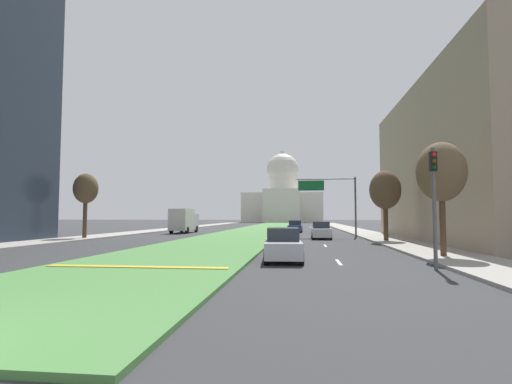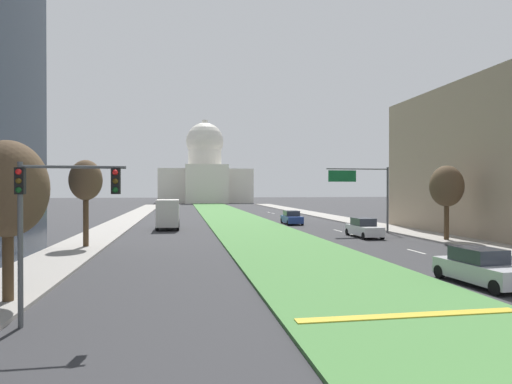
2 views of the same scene
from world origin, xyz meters
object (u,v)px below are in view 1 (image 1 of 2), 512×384
(street_tree_left_mid, at_px, (86,190))
(traffic_light_near_right, at_px, (434,191))
(box_truck_delivery, at_px, (184,220))
(sedan_midblock, at_px, (321,231))
(sedan_distant, at_px, (295,227))
(overhead_guide_sign, at_px, (332,194))
(capitol_building, at_px, (283,198))
(street_tree_right_mid, at_px, (385,191))
(sedan_lead_stopped, at_px, (283,245))
(street_tree_right_near, at_px, (441,173))

(street_tree_left_mid, bearing_deg, traffic_light_near_right, -34.75)
(traffic_light_near_right, height_order, box_truck_delivery, traffic_light_near_right)
(sedan_midblock, height_order, sedan_distant, sedan_midblock)
(overhead_guide_sign, bearing_deg, capitol_building, 95.81)
(street_tree_right_mid, height_order, sedan_lead_stopped, street_tree_right_mid)
(capitol_building, bearing_deg, overhead_guide_sign, -84.19)
(street_tree_right_near, bearing_deg, traffic_light_near_right, -112.53)
(sedan_lead_stopped, height_order, sedan_distant, sedan_lead_stopped)
(sedan_midblock, bearing_deg, street_tree_right_near, -72.15)
(capitol_building, relative_size, sedan_lead_stopped, 6.30)
(overhead_guide_sign, xyz_separation_m, sedan_distant, (-4.24, 12.04, -3.90))
(street_tree_right_mid, distance_m, sedan_midblock, 7.79)
(traffic_light_near_right, height_order, sedan_lead_stopped, traffic_light_near_right)
(street_tree_right_near, xyz_separation_m, street_tree_left_mid, (-28.74, 13.89, 0.26))
(sedan_distant, bearing_deg, capitol_building, 93.86)
(overhead_guide_sign, relative_size, street_tree_left_mid, 1.00)
(street_tree_left_mid, bearing_deg, sedan_lead_stopped, -38.12)
(street_tree_left_mid, xyz_separation_m, sedan_lead_stopped, (20.23, -15.87, -4.10))
(sedan_distant, bearing_deg, sedan_lead_stopped, -90.15)
(street_tree_right_mid, height_order, sedan_distant, street_tree_right_mid)
(traffic_light_near_right, distance_m, sedan_midblock, 22.54)
(traffic_light_near_right, bearing_deg, sedan_distant, 99.84)
(traffic_light_near_right, relative_size, sedan_lead_stopped, 1.14)
(street_tree_right_mid, bearing_deg, overhead_guide_sign, 118.80)
(street_tree_left_mid, xyz_separation_m, sedan_midblock, (23.13, 3.51, -4.08))
(overhead_guide_sign, height_order, street_tree_left_mid, overhead_guide_sign)
(sedan_distant, distance_m, box_truck_delivery, 15.42)
(traffic_light_near_right, distance_m, street_tree_right_mid, 18.07)
(sedan_lead_stopped, relative_size, sedan_midblock, 0.98)
(overhead_guide_sign, xyz_separation_m, street_tree_left_mid, (-24.56, -6.65, 0.20))
(traffic_light_near_right, xyz_separation_m, sedan_lead_stopped, (-6.56, 2.71, -2.53))
(street_tree_right_mid, distance_m, sedan_distant, 21.35)
(sedan_midblock, distance_m, box_truck_delivery, 20.85)
(street_tree_right_mid, distance_m, box_truck_delivery, 27.80)
(overhead_guide_sign, height_order, street_tree_right_near, overhead_guide_sign)
(street_tree_right_mid, xyz_separation_m, sedan_lead_stopped, (-8.34, -15.23, -3.74))
(capitol_building, xyz_separation_m, traffic_light_near_right, (12.43, -125.47, -5.68))
(sedan_lead_stopped, relative_size, sedan_distant, 0.98)
(capitol_building, distance_m, street_tree_right_mid, 108.55)
(capitol_building, relative_size, street_tree_right_near, 4.59)
(traffic_light_near_right, distance_m, box_truck_delivery, 39.45)
(sedan_distant, bearing_deg, street_tree_right_mid, -66.89)
(street_tree_right_near, height_order, box_truck_delivery, street_tree_right_near)
(street_tree_left_mid, bearing_deg, overhead_guide_sign, 15.15)
(street_tree_left_mid, bearing_deg, sedan_distant, 42.62)
(traffic_light_near_right, xyz_separation_m, street_tree_left_mid, (-26.79, 18.58, 1.57))
(street_tree_left_mid, distance_m, box_truck_delivery, 15.90)
(overhead_guide_sign, height_order, sedan_lead_stopped, overhead_guide_sign)
(capitol_building, bearing_deg, street_tree_right_mid, -82.47)
(overhead_guide_sign, xyz_separation_m, sedan_midblock, (-1.43, -3.14, -3.88))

